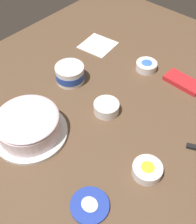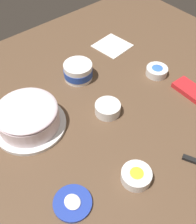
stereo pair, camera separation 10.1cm
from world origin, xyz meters
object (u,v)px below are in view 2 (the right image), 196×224
at_px(paper_napkin, 112,45).
at_px(frosting_tub_lid, 73,203).
at_px(sprinkle_bowl_yellow, 136,175).
at_px(candy_box_lower, 192,91).
at_px(frosting_tub, 78,71).
at_px(frosted_cake, 28,117).
at_px(sprinkle_bowl_blue, 157,71).
at_px(sprinkle_bowl_green, 108,108).

bearing_deg(paper_napkin, frosting_tub_lid, -50.26).
relative_size(sprinkle_bowl_yellow, candy_box_lower, 0.62).
bearing_deg(frosting_tub, candy_box_lower, 38.56).
xyz_separation_m(frosted_cake, candy_box_lower, (0.27, 0.59, -0.04)).
bearing_deg(sprinkle_bowl_blue, frosted_cake, -100.03).
distance_m(candy_box_lower, paper_napkin, 0.45).
xyz_separation_m(sprinkle_bowl_blue, paper_napkin, (-0.28, -0.01, -0.02)).
distance_m(sprinkle_bowl_yellow, candy_box_lower, 0.47).
height_order(frosted_cake, frosting_tub_lid, frosted_cake).
bearing_deg(frosting_tub, sprinkle_bowl_blue, 53.91).
relative_size(sprinkle_bowl_blue, paper_napkin, 0.61).
distance_m(frosted_cake, paper_napkin, 0.59).
bearing_deg(candy_box_lower, paper_napkin, -174.05).
distance_m(sprinkle_bowl_blue, candy_box_lower, 0.17).
bearing_deg(sprinkle_bowl_green, frosting_tub, 171.24).
bearing_deg(frosting_tub_lid, sprinkle_bowl_yellow, 72.83).
bearing_deg(candy_box_lower, sprinkle_bowl_blue, -170.47).
distance_m(frosted_cake, sprinkle_bowl_yellow, 0.43).
xyz_separation_m(frosting_tub_lid, sprinkle_bowl_blue, (-0.24, 0.63, 0.01)).
bearing_deg(frosted_cake, sprinkle_bowl_yellow, 19.89).
bearing_deg(frosted_cake, sprinkle_bowl_blue, 79.97).
distance_m(frosting_tub_lid, candy_box_lower, 0.65).
height_order(frosting_tub, sprinkle_bowl_blue, frosting_tub).
bearing_deg(frosting_tub, frosted_cake, -71.58).
height_order(frosted_cake, sprinkle_bowl_blue, frosted_cake).
height_order(frosting_tub_lid, candy_box_lower, candy_box_lower).
bearing_deg(frosting_tub, sprinkle_bowl_yellow, -16.98).
xyz_separation_m(frosted_cake, frosting_tub, (-0.10, 0.30, -0.01)).
xyz_separation_m(frosting_tub, sprinkle_bowl_blue, (0.20, 0.27, -0.02)).
distance_m(sprinkle_bowl_green, candy_box_lower, 0.36).
bearing_deg(sprinkle_bowl_green, sprinkle_bowl_yellow, -23.53).
relative_size(frosting_tub_lid, sprinkle_bowl_green, 1.20).
distance_m(sprinkle_bowl_yellow, sprinkle_bowl_green, 0.29).
height_order(frosting_tub, frosting_tub_lid, frosting_tub).
height_order(sprinkle_bowl_yellow, sprinkle_bowl_green, sprinkle_bowl_green).
distance_m(frosted_cake, frosting_tub_lid, 0.35).
bearing_deg(sprinkle_bowl_yellow, frosted_cake, -160.11).
bearing_deg(sprinkle_bowl_blue, frosting_tub_lid, -69.35).
bearing_deg(sprinkle_bowl_yellow, frosting_tub, 163.02).
xyz_separation_m(frosting_tub_lid, sprinkle_bowl_green, (-0.21, 0.32, 0.02)).
bearing_deg(frosted_cake, candy_box_lower, 65.26).
distance_m(frosting_tub_lid, sprinkle_bowl_yellow, 0.21).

